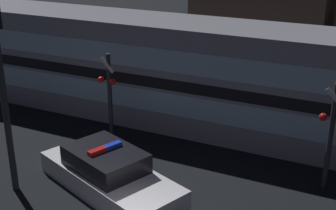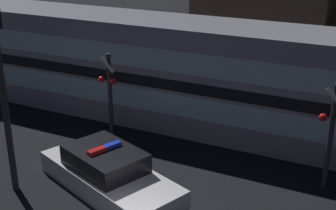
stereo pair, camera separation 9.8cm
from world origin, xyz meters
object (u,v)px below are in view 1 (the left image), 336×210
at_px(train, 213,78).
at_px(traffic_light_corner, 1,81).
at_px(police_car, 109,174).
at_px(crossing_signal_near, 331,133).

bearing_deg(train, traffic_light_corner, -117.86).
xyz_separation_m(train, police_car, (-1.07, -5.62, -1.52)).
bearing_deg(crossing_signal_near, traffic_light_corner, -153.56).
relative_size(crossing_signal_near, traffic_light_corner, 0.58).
bearing_deg(train, crossing_signal_near, -30.34).
bearing_deg(traffic_light_corner, crossing_signal_near, 26.44).
distance_m(train, traffic_light_corner, 7.86).
relative_size(train, police_car, 4.59).
distance_m(train, police_car, 5.92).
height_order(crossing_signal_near, traffic_light_corner, traffic_light_corner).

